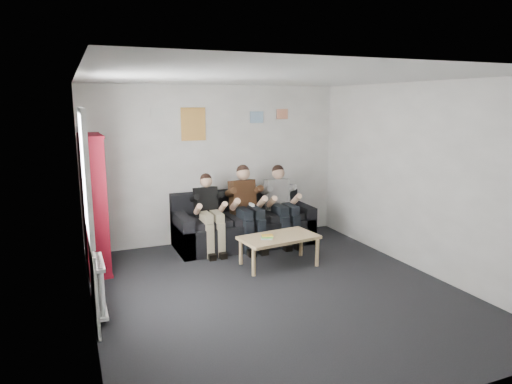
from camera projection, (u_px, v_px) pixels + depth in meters
room_shell at (278, 189)px, 5.66m from camera, size 5.00×5.00×5.00m
sofa at (243, 226)px, 7.84m from camera, size 2.33×0.95×0.90m
bookshelf at (95, 204)px, 6.50m from camera, size 0.30×0.89×1.98m
coffee_table at (279, 240)px, 6.79m from camera, size 1.14×0.63×0.45m
game_cases at (267, 237)px, 6.67m from camera, size 0.20×0.17×0.04m
person_left at (210, 213)px, 7.35m from camera, size 0.36×0.78×1.28m
person_middle at (247, 207)px, 7.58m from camera, size 0.42×0.89×1.38m
person_right at (282, 205)px, 7.83m from camera, size 0.40×0.85×1.35m
radiator at (100, 285)px, 5.23m from camera, size 0.10×0.64×0.60m
window at (89, 229)px, 5.07m from camera, size 0.05×1.30×2.36m
poster_large at (193, 124)px, 7.63m from camera, size 0.42×0.01×0.55m
poster_blue at (257, 117)px, 8.04m from camera, size 0.25×0.01×0.20m
poster_pink at (282, 114)px, 8.22m from camera, size 0.22×0.01×0.18m
poster_sign at (157, 112)px, 7.36m from camera, size 0.20×0.01×0.14m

